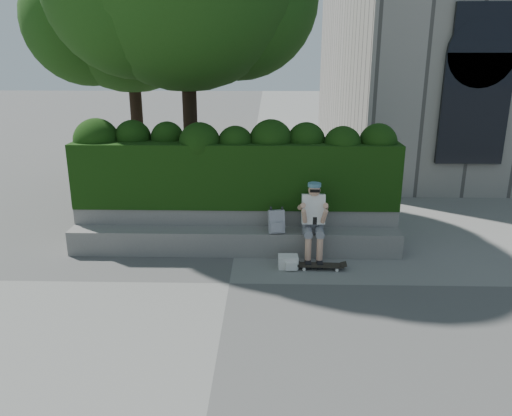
{
  "coord_description": "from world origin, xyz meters",
  "views": [
    {
      "loc": [
        0.61,
        -7.2,
        3.54
      ],
      "look_at": [
        0.4,
        1.0,
        0.95
      ],
      "focal_mm": 35.0,
      "sensor_mm": 36.0,
      "label": 1
    }
  ],
  "objects_px": {
    "person": "(313,218)",
    "backpack_plaid": "(276,221)",
    "skateboard": "(320,265)",
    "backpack_ground": "(288,262)"
  },
  "relations": [
    {
      "from": "backpack_ground",
      "to": "person",
      "type": "bearing_deg",
      "value": 42.03
    },
    {
      "from": "skateboard",
      "to": "backpack_ground",
      "type": "xyz_separation_m",
      "value": [
        -0.54,
        0.05,
        0.04
      ]
    },
    {
      "from": "skateboard",
      "to": "backpack_plaid",
      "type": "relative_size",
      "value": 1.94
    },
    {
      "from": "person",
      "to": "backpack_ground",
      "type": "relative_size",
      "value": 4.13
    },
    {
      "from": "backpack_plaid",
      "to": "backpack_ground",
      "type": "xyz_separation_m",
      "value": [
        0.2,
        -0.51,
        -0.55
      ]
    },
    {
      "from": "person",
      "to": "backpack_plaid",
      "type": "height_order",
      "value": "person"
    },
    {
      "from": "person",
      "to": "backpack_plaid",
      "type": "xyz_separation_m",
      "value": [
        -0.64,
        0.08,
        -0.1
      ]
    },
    {
      "from": "skateboard",
      "to": "backpack_ground",
      "type": "distance_m",
      "value": 0.55
    },
    {
      "from": "person",
      "to": "backpack_plaid",
      "type": "relative_size",
      "value": 3.37
    },
    {
      "from": "person",
      "to": "backpack_ground",
      "type": "xyz_separation_m",
      "value": [
        -0.44,
        -0.43,
        -0.64
      ]
    }
  ]
}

